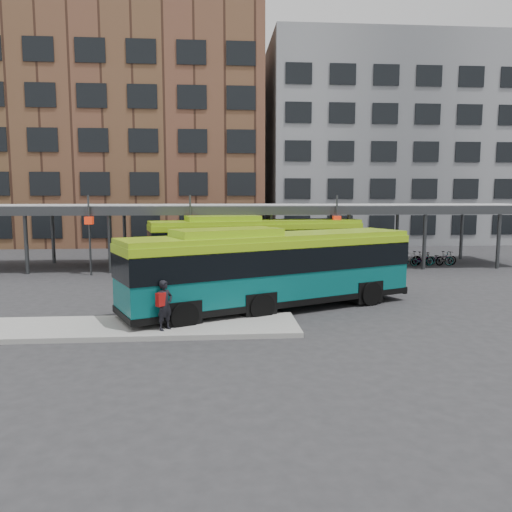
# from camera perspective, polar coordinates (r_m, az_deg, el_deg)

# --- Properties ---
(ground) EXTENTS (120.00, 120.00, 0.00)m
(ground) POSITION_cam_1_polar(r_m,az_deg,el_deg) (21.29, -0.63, -6.05)
(ground) COLOR #28282B
(ground) RESTS_ON ground
(boarding_island) EXTENTS (14.00, 3.00, 0.18)m
(boarding_island) POSITION_cam_1_polar(r_m,az_deg,el_deg) (18.78, -17.15, -7.87)
(boarding_island) COLOR gray
(boarding_island) RESTS_ON ground
(canopy) EXTENTS (40.00, 6.53, 4.80)m
(canopy) POSITION_cam_1_polar(r_m,az_deg,el_deg) (33.61, -2.20, 5.44)
(canopy) COLOR #999B9E
(canopy) RESTS_ON ground
(building_brick) EXTENTS (26.00, 14.00, 22.00)m
(building_brick) POSITION_cam_1_polar(r_m,az_deg,el_deg) (53.76, -14.03, 13.39)
(building_brick) COLOR brown
(building_brick) RESTS_ON ground
(building_grey) EXTENTS (24.00, 14.00, 20.00)m
(building_grey) POSITION_cam_1_polar(r_m,az_deg,el_deg) (55.73, 14.07, 12.12)
(building_grey) COLOR slate
(building_grey) RESTS_ON ground
(bus_front) EXTENTS (12.65, 7.61, 3.49)m
(bus_front) POSITION_cam_1_polar(r_m,az_deg,el_deg) (20.75, 1.80, -1.29)
(bus_front) COLOR #075555
(bus_front) RESTS_ON ground
(bus_rear) EXTENTS (13.27, 5.59, 3.58)m
(bus_rear) POSITION_cam_1_polar(r_m,az_deg,el_deg) (30.50, 0.03, 1.45)
(bus_rear) COLOR #075555
(bus_rear) RESTS_ON ground
(pedestrian) EXTENTS (0.73, 0.75, 1.73)m
(pedestrian) POSITION_cam_1_polar(r_m,az_deg,el_deg) (17.46, -10.39, -5.51)
(pedestrian) COLOR black
(pedestrian) RESTS_ON boarding_island
(bike_rack) EXTENTS (5.16, 1.16, 1.04)m
(bike_rack) POSITION_cam_1_polar(r_m,az_deg,el_deg) (36.02, 18.46, -0.28)
(bike_rack) COLOR slate
(bike_rack) RESTS_ON ground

